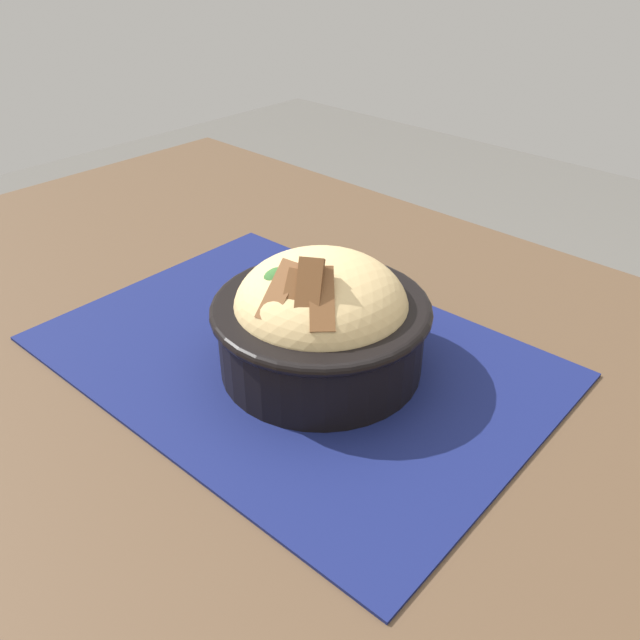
% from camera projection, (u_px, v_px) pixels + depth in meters
% --- Properties ---
extents(table, '(1.30, 0.81, 0.78)m').
position_uv_depth(table, '(305.00, 435.00, 0.64)').
color(table, '#4C3826').
rests_on(table, ground_plane).
extents(placemat, '(0.47, 0.34, 0.00)m').
position_uv_depth(placemat, '(294.00, 356.00, 0.63)').
color(placemat, '#11194C').
rests_on(placemat, table).
extents(bowl, '(0.22, 0.22, 0.13)m').
position_uv_depth(bowl, '(320.00, 319.00, 0.58)').
color(bowl, black).
rests_on(bowl, placemat).
extents(fork, '(0.02, 0.13, 0.00)m').
position_uv_depth(fork, '(262.00, 317.00, 0.68)').
color(fork, silver).
rests_on(fork, placemat).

